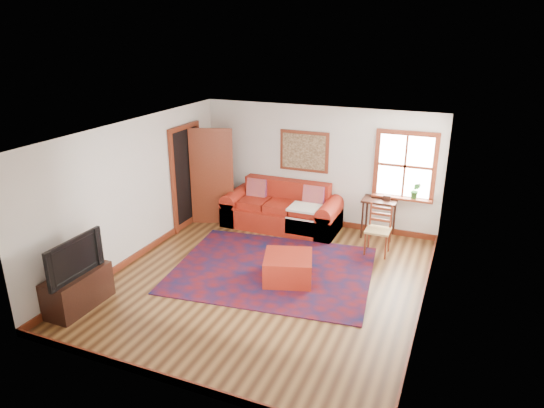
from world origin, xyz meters
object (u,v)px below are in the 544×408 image
at_px(red_leather_sofa, 282,212).
at_px(red_ottoman, 288,268).
at_px(ladder_back_chair, 379,227).
at_px(media_cabinet, 78,290).
at_px(side_table, 380,205).

xyz_separation_m(red_leather_sofa, red_ottoman, (0.94, -2.14, -0.09)).
bearing_deg(ladder_back_chair, media_cabinet, -136.27).
relative_size(ladder_back_chair, media_cabinet, 0.91).
relative_size(red_leather_sofa, ladder_back_chair, 2.58).
distance_m(red_leather_sofa, red_ottoman, 2.34).
bearing_deg(side_table, ladder_back_chair, -79.39).
bearing_deg(side_table, red_leather_sofa, -172.87).
distance_m(red_ottoman, media_cabinet, 3.26).
relative_size(red_ottoman, ladder_back_chair, 0.83).
xyz_separation_m(red_ottoman, side_table, (1.02, 2.39, 0.44)).
bearing_deg(red_leather_sofa, red_ottoman, -66.30).
bearing_deg(red_leather_sofa, media_cabinet, -111.93).
distance_m(red_ottoman, ladder_back_chair, 2.02).
height_order(red_ottoman, side_table, side_table).
bearing_deg(media_cabinet, ladder_back_chair, 43.73).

